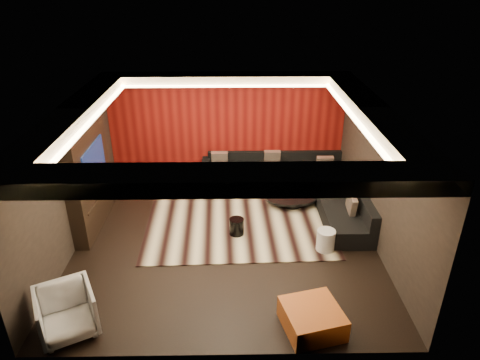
{
  "coord_description": "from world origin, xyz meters",
  "views": [
    {
      "loc": [
        0.17,
        -7.43,
        5.03
      ],
      "look_at": [
        0.3,
        0.6,
        1.05
      ],
      "focal_mm": 32.0,
      "sensor_mm": 36.0,
      "label": 1
    }
  ],
  "objects_px": {
    "drum_stool": "(237,226)",
    "white_side_table": "(326,240)",
    "orange_ottoman": "(312,319)",
    "sectional_sofa": "(298,185)",
    "coffee_table": "(292,201)",
    "armchair": "(66,312)"
  },
  "relations": [
    {
      "from": "white_side_table",
      "to": "armchair",
      "type": "xyz_separation_m",
      "value": [
        -4.34,
        -2.05,
        0.15
      ]
    },
    {
      "from": "white_side_table",
      "to": "sectional_sofa",
      "type": "bearing_deg",
      "value": 95.87
    },
    {
      "from": "armchair",
      "to": "white_side_table",
      "type": "bearing_deg",
      "value": -1.92
    },
    {
      "from": "white_side_table",
      "to": "drum_stool",
      "type": "bearing_deg",
      "value": 161.67
    },
    {
      "from": "orange_ottoman",
      "to": "armchair",
      "type": "height_order",
      "value": "armchair"
    },
    {
      "from": "drum_stool",
      "to": "sectional_sofa",
      "type": "distance_m",
      "value": 2.3
    },
    {
      "from": "white_side_table",
      "to": "orange_ottoman",
      "type": "height_order",
      "value": "white_side_table"
    },
    {
      "from": "coffee_table",
      "to": "orange_ottoman",
      "type": "height_order",
      "value": "orange_ottoman"
    },
    {
      "from": "coffee_table",
      "to": "orange_ottoman",
      "type": "xyz_separation_m",
      "value": [
        -0.19,
        -3.84,
        0.06
      ]
    },
    {
      "from": "coffee_table",
      "to": "orange_ottoman",
      "type": "bearing_deg",
      "value": -92.76
    },
    {
      "from": "orange_ottoman",
      "to": "coffee_table",
      "type": "bearing_deg",
      "value": 87.24
    },
    {
      "from": "drum_stool",
      "to": "white_side_table",
      "type": "distance_m",
      "value": 1.84
    },
    {
      "from": "white_side_table",
      "to": "orange_ottoman",
      "type": "bearing_deg",
      "value": -106.59
    },
    {
      "from": "coffee_table",
      "to": "drum_stool",
      "type": "distance_m",
      "value": 1.8
    },
    {
      "from": "coffee_table",
      "to": "orange_ottoman",
      "type": "distance_m",
      "value": 3.84
    },
    {
      "from": "orange_ottoman",
      "to": "sectional_sofa",
      "type": "height_order",
      "value": "sectional_sofa"
    },
    {
      "from": "white_side_table",
      "to": "sectional_sofa",
      "type": "height_order",
      "value": "sectional_sofa"
    },
    {
      "from": "sectional_sofa",
      "to": "armchair",
      "type": "bearing_deg",
      "value": -133.25
    },
    {
      "from": "drum_stool",
      "to": "orange_ottoman",
      "type": "distance_m",
      "value": 2.87
    },
    {
      "from": "drum_stool",
      "to": "sectional_sofa",
      "type": "height_order",
      "value": "sectional_sofa"
    },
    {
      "from": "drum_stool",
      "to": "white_side_table",
      "type": "xyz_separation_m",
      "value": [
        1.75,
        -0.58,
        0.03
      ]
    },
    {
      "from": "coffee_table",
      "to": "armchair",
      "type": "xyz_separation_m",
      "value": [
        -3.92,
        -3.84,
        0.26
      ]
    }
  ]
}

